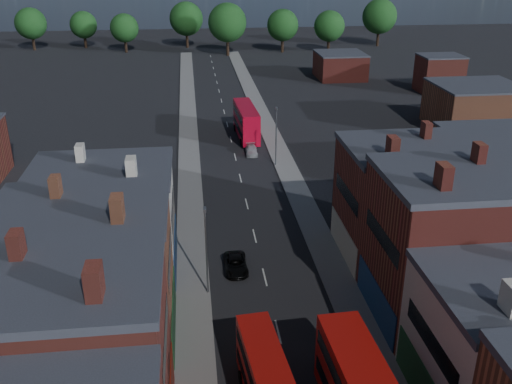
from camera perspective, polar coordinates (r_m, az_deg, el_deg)
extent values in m
cube|color=gray|center=(67.69, -6.59, -0.71)|extent=(3.00, 200.00, 0.12)
cube|color=gray|center=(68.83, 4.28, -0.20)|extent=(3.00, 200.00, 0.12)
cylinder|color=slate|center=(48.04, -4.98, -6.08)|extent=(0.16, 0.16, 8.00)
cube|color=slate|center=(46.21, -5.15, -1.76)|extent=(0.25, 0.70, 0.25)
cylinder|color=slate|center=(76.43, 2.02, 5.46)|extent=(0.16, 0.16, 8.00)
cube|color=slate|center=(75.28, 2.07, 8.36)|extent=(0.25, 0.70, 0.25)
cube|color=black|center=(37.02, 1.21, -17.72)|extent=(3.15, 9.32, 0.81)
cylinder|color=black|center=(41.03, -1.50, -18.01)|extent=(0.35, 0.92, 0.90)
cylinder|color=black|center=(41.39, 1.72, -17.58)|extent=(0.35, 0.92, 0.90)
cube|color=#BB0820|center=(88.49, -0.99, 7.09)|extent=(3.11, 11.55, 4.58)
cube|color=black|center=(88.75, -0.98, 6.55)|extent=(3.13, 10.64, 0.94)
cube|color=black|center=(88.19, -0.99, 7.77)|extent=(3.13, 10.64, 0.94)
cylinder|color=black|center=(85.50, -1.49, 5.00)|extent=(0.36, 1.05, 1.04)
cylinder|color=black|center=(85.87, 0.24, 5.09)|extent=(0.36, 1.05, 1.04)
cylinder|color=black|center=(92.42, -2.11, 6.42)|extent=(0.36, 1.05, 1.04)
cylinder|color=black|center=(92.76, -0.51, 6.50)|extent=(0.36, 1.05, 1.04)
imported|color=black|center=(52.92, -2.03, -7.23)|extent=(2.06, 4.45, 1.23)
imported|color=silver|center=(81.83, -0.46, 4.18)|extent=(1.81, 4.06, 1.16)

